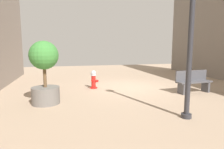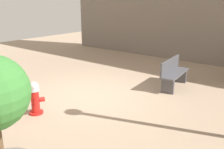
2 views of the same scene
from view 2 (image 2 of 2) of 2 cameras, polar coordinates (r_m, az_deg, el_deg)
name	(u,v)px [view 2 (image 2 of 2)]	position (r m, az deg, el deg)	size (l,w,h in m)	color
ground_plane	(91,95)	(7.50, -5.00, -4.80)	(23.40, 23.40, 0.00)	tan
fire_hydrant	(35,98)	(6.43, -17.63, -5.25)	(0.41, 0.42, 0.86)	red
bench_near	(173,73)	(8.26, 14.21, 0.40)	(1.64, 0.58, 0.95)	#4C4C51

